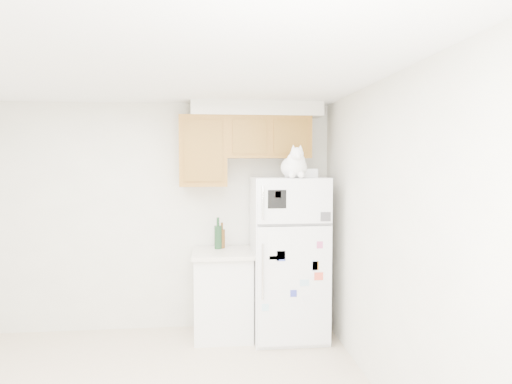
{
  "coord_description": "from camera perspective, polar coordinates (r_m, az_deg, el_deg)",
  "views": [
    {
      "loc": [
        0.54,
        -3.1,
        1.85
      ],
      "look_at": [
        1.04,
        1.55,
        1.55
      ],
      "focal_mm": 32.0,
      "sensor_mm": 36.0,
      "label": 1
    }
  ],
  "objects": [
    {
      "name": "room_shell",
      "position": [
        3.38,
        -13.21,
        0.56
      ],
      "size": [
        3.84,
        4.04,
        2.52
      ],
      "color": "silver",
      "rests_on": "ground_plane"
    },
    {
      "name": "refrigerator",
      "position": [
        4.89,
        4.05,
        -8.14
      ],
      "size": [
        0.76,
        0.78,
        1.7
      ],
      "color": "white",
      "rests_on": "ground_plane"
    },
    {
      "name": "base_counter",
      "position": [
        4.98,
        -4.15,
        -12.51
      ],
      "size": [
        0.64,
        0.64,
        0.92
      ],
      "color": "white",
      "rests_on": "ground_plane"
    },
    {
      "name": "cat",
      "position": [
        4.55,
        4.86,
        3.32
      ],
      "size": [
        0.32,
        0.47,
        0.33
      ],
      "color": "white",
      "rests_on": "refrigerator"
    },
    {
      "name": "storage_box_back",
      "position": [
        4.96,
        4.88,
        2.5
      ],
      "size": [
        0.22,
        0.19,
        0.1
      ],
      "primitive_type": "cube",
      "rotation": [
        0.0,
        0.0,
        0.41
      ],
      "color": "white",
      "rests_on": "refrigerator"
    },
    {
      "name": "storage_box_front",
      "position": [
        4.69,
        6.65,
        2.36
      ],
      "size": [
        0.17,
        0.14,
        0.09
      ],
      "primitive_type": "cube",
      "rotation": [
        0.0,
        0.0,
        0.19
      ],
      "color": "white",
      "rests_on": "refrigerator"
    },
    {
      "name": "bottle_green",
      "position": [
        4.97,
        -4.77,
        -5.14
      ],
      "size": [
        0.08,
        0.08,
        0.34
      ],
      "primitive_type": null,
      "color": "#19381E",
      "rests_on": "base_counter"
    },
    {
      "name": "bottle_amber",
      "position": [
        5.0,
        -4.27,
        -5.42
      ],
      "size": [
        0.07,
        0.07,
        0.28
      ],
      "primitive_type": null,
      "color": "#593814",
      "rests_on": "base_counter"
    }
  ]
}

